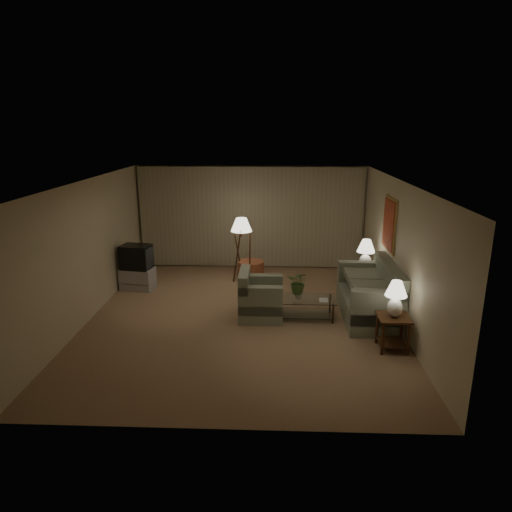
{
  "coord_description": "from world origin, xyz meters",
  "views": [
    {
      "loc": [
        0.61,
        -8.41,
        3.7
      ],
      "look_at": [
        0.25,
        0.6,
        1.11
      ],
      "focal_mm": 32.0,
      "sensor_mm": 36.0,
      "label": 1
    }
  ],
  "objects": [
    {
      "name": "ground",
      "position": [
        0.0,
        0.0,
        0.0
      ],
      "size": [
        7.0,
        7.0,
        0.0
      ],
      "primitive_type": "plane",
      "color": "tan",
      "rests_on": "ground"
    },
    {
      "name": "room_shell",
      "position": [
        0.02,
        1.51,
        1.75
      ],
      "size": [
        6.04,
        7.02,
        2.72
      ],
      "color": "beige",
      "rests_on": "ground"
    },
    {
      "name": "sofa",
      "position": [
        2.5,
        0.11,
        0.44
      ],
      "size": [
        1.99,
        1.02,
        0.88
      ],
      "rotation": [
        0.0,
        0.0,
        -1.58
      ],
      "color": "gray",
      "rests_on": "ground"
    },
    {
      "name": "armchair",
      "position": [
        0.38,
        0.04,
        0.38
      ],
      "size": [
        0.91,
        0.86,
        0.76
      ],
      "rotation": [
        0.0,
        0.0,
        1.56
      ],
      "color": "gray",
      "rests_on": "ground"
    },
    {
      "name": "side_table_near",
      "position": [
        2.65,
        -1.24,
        0.41
      ],
      "size": [
        0.53,
        0.53,
        0.6
      ],
      "color": "#341B0E",
      "rests_on": "ground"
    },
    {
      "name": "side_table_far",
      "position": [
        2.65,
        1.36,
        0.39
      ],
      "size": [
        0.45,
        0.38,
        0.6
      ],
      "color": "#341B0E",
      "rests_on": "ground"
    },
    {
      "name": "table_lamp_near",
      "position": [
        2.65,
        -1.24,
        0.97
      ],
      "size": [
        0.37,
        0.37,
        0.63
      ],
      "color": "white",
      "rests_on": "side_table_near"
    },
    {
      "name": "table_lamp_far",
      "position": [
        2.65,
        1.36,
        1.01
      ],
      "size": [
        0.4,
        0.4,
        0.69
      ],
      "color": "white",
      "rests_on": "side_table_far"
    },
    {
      "name": "coffee_table",
      "position": [
        1.26,
        0.01,
        0.28
      ],
      "size": [
        1.16,
        0.63,
        0.41
      ],
      "color": "silver",
      "rests_on": "ground"
    },
    {
      "name": "tv_cabinet",
      "position": [
        -2.55,
        1.55,
        0.25
      ],
      "size": [
        0.89,
        0.7,
        0.5
      ],
      "primitive_type": "cube",
      "rotation": [
        0.0,
        0.0,
        -0.16
      ],
      "color": "#969698",
      "rests_on": "ground"
    },
    {
      "name": "crt_tv",
      "position": [
        -2.55,
        1.55,
        0.78
      ],
      "size": [
        0.8,
        0.67,
        0.56
      ],
      "primitive_type": "cube",
      "rotation": [
        0.0,
        0.0,
        -0.16
      ],
      "color": "black",
      "rests_on": "tv_cabinet"
    },
    {
      "name": "floor_lamp",
      "position": [
        -0.16,
        2.25,
        0.82
      ],
      "size": [
        0.51,
        0.51,
        1.57
      ],
      "color": "#341B0E",
      "rests_on": "ground"
    },
    {
      "name": "ottoman",
      "position": [
        0.05,
        2.47,
        0.22
      ],
      "size": [
        0.83,
        0.83,
        0.43
      ],
      "primitive_type": "cylinder",
      "rotation": [
        0.0,
        0.0,
        0.36
      ],
      "color": "#B45B3D",
      "rests_on": "ground"
    },
    {
      "name": "vase",
      "position": [
        1.11,
        0.01,
        0.49
      ],
      "size": [
        0.17,
        0.17,
        0.14
      ],
      "primitive_type": "imported",
      "rotation": [
        0.0,
        0.0,
        0.26
      ],
      "color": "white",
      "rests_on": "coffee_table"
    },
    {
      "name": "flowers",
      "position": [
        1.11,
        0.01,
        0.79
      ],
      "size": [
        0.52,
        0.49,
        0.47
      ],
      "primitive_type": "imported",
      "rotation": [
        0.0,
        0.0,
        -0.34
      ],
      "color": "#4C7032",
      "rests_on": "vase"
    },
    {
      "name": "book",
      "position": [
        1.51,
        -0.09,
        0.42
      ],
      "size": [
        0.19,
        0.24,
        0.02
      ],
      "primitive_type": "imported",
      "rotation": [
        0.0,
        0.0,
        -0.07
      ],
      "color": "olive",
      "rests_on": "coffee_table"
    }
  ]
}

